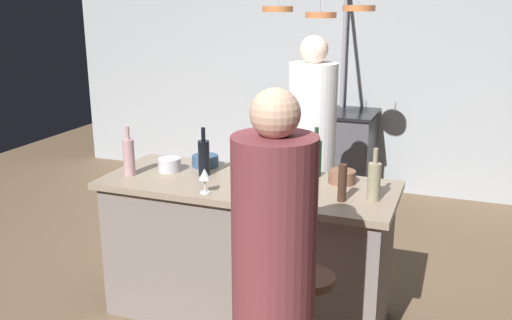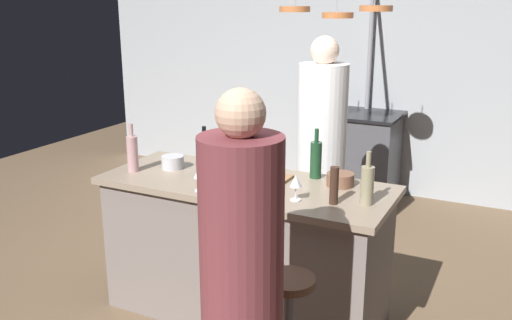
{
  "view_description": "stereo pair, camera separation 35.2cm",
  "coord_description": "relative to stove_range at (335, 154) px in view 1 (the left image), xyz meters",
  "views": [
    {
      "loc": [
        1.19,
        -3.02,
        1.98
      ],
      "look_at": [
        0.0,
        0.15,
        1.0
      ],
      "focal_mm": 39.38,
      "sensor_mm": 36.0,
      "label": 1
    },
    {
      "loc": [
        1.51,
        -2.88,
        1.98
      ],
      "look_at": [
        0.0,
        0.15,
        1.0
      ],
      "focal_mm": 39.38,
      "sensor_mm": 36.0,
      "label": 2
    }
  ],
  "objects": [
    {
      "name": "back_wall",
      "position": [
        0.0,
        0.4,
        0.85
      ],
      "size": [
        6.4,
        0.16,
        2.6
      ],
      "primitive_type": "cube",
      "color": "#9EA3A8",
      "rests_on": "ground_plane"
    },
    {
      "name": "stove_range",
      "position": [
        0.0,
        0.0,
        0.0
      ],
      "size": [
        0.8,
        0.64,
        0.89
      ],
      "color": "#47474C",
      "rests_on": "ground_plane"
    },
    {
      "name": "chef",
      "position": [
        0.14,
        -1.47,
        0.35
      ],
      "size": [
        0.36,
        0.36,
        1.72
      ],
      "color": "white",
      "rests_on": "ground_plane"
    },
    {
      "name": "ground_plane",
      "position": [
        0.0,
        -2.45,
        -0.45
      ],
      "size": [
        9.0,
        9.0,
        0.0
      ],
      "primitive_type": "plane",
      "color": "brown"
    },
    {
      "name": "guest_right",
      "position": [
        0.52,
        -3.47,
        0.32
      ],
      "size": [
        0.35,
        0.35,
        1.65
      ],
      "color": "brown",
      "rests_on": "ground_plane"
    },
    {
      "name": "pepper_mill",
      "position": [
        0.61,
        -2.57,
        0.56
      ],
      "size": [
        0.05,
        0.05,
        0.21
      ],
      "primitive_type": "cylinder",
      "color": "#382319",
      "rests_on": "kitchen_island"
    },
    {
      "name": "wine_bottle_dark",
      "position": [
        -0.31,
        -2.41,
        0.57
      ],
      "size": [
        0.07,
        0.07,
        0.31
      ],
      "color": "black",
      "rests_on": "kitchen_island"
    },
    {
      "name": "wine_glass_near_left_guest",
      "position": [
        -0.16,
        -2.72,
        0.56
      ],
      "size": [
        0.07,
        0.07,
        0.15
      ],
      "color": "silver",
      "rests_on": "kitchen_island"
    },
    {
      "name": "wine_bottle_white",
      "position": [
        0.77,
        -2.5,
        0.57
      ],
      "size": [
        0.07,
        0.07,
        0.3
      ],
      "color": "gray",
      "rests_on": "kitchen_island"
    },
    {
      "name": "mixing_bowl_wooden",
      "position": [
        0.54,
        -2.26,
        0.49
      ],
      "size": [
        0.16,
        0.16,
        0.08
      ],
      "primitive_type": "cylinder",
      "color": "brown",
      "rests_on": "kitchen_island"
    },
    {
      "name": "wine_bottle_green",
      "position": [
        0.36,
        -2.18,
        0.57
      ],
      "size": [
        0.07,
        0.07,
        0.31
      ],
      "color": "#193D23",
      "rests_on": "kitchen_island"
    },
    {
      "name": "mixing_bowl_blue",
      "position": [
        -0.39,
        -2.23,
        0.49
      ],
      "size": [
        0.18,
        0.18,
        0.07
      ],
      "primitive_type": "cylinder",
      "color": "#334C6B",
      "rests_on": "kitchen_island"
    },
    {
      "name": "cutting_board",
      "position": [
        0.08,
        -2.35,
        0.46
      ],
      "size": [
        0.32,
        0.22,
        0.02
      ],
      "primitive_type": "cube",
      "color": "#997047",
      "rests_on": "kitchen_island"
    },
    {
      "name": "wine_bottle_rose",
      "position": [
        -0.75,
        -2.58,
        0.58
      ],
      "size": [
        0.07,
        0.07,
        0.32
      ],
      "color": "#B78C8E",
      "rests_on": "kitchen_island"
    },
    {
      "name": "wine_glass_by_chef",
      "position": [
        0.4,
        -2.62,
        0.56
      ],
      "size": [
        0.07,
        0.07,
        0.15
      ],
      "color": "silver",
      "rests_on": "kitchen_island"
    },
    {
      "name": "overhead_pot_rack",
      "position": [
        0.02,
        -0.55,
        1.24
      ],
      "size": [
        0.9,
        1.4,
        2.17
      ],
      "color": "gray",
      "rests_on": "ground_plane"
    },
    {
      "name": "kitchen_island",
      "position": [
        0.0,
        -2.45,
        0.01
      ],
      "size": [
        1.8,
        0.72,
        0.9
      ],
      "color": "slate",
      "rests_on": "ground_plane"
    },
    {
      "name": "mixing_bowl_steel",
      "position": [
        -0.56,
        -2.41,
        0.5
      ],
      "size": [
        0.15,
        0.15,
        0.08
      ],
      "primitive_type": "cylinder",
      "color": "#B7B7BC",
      "rests_on": "kitchen_island"
    }
  ]
}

